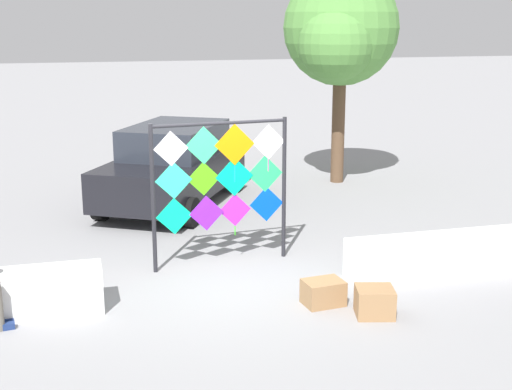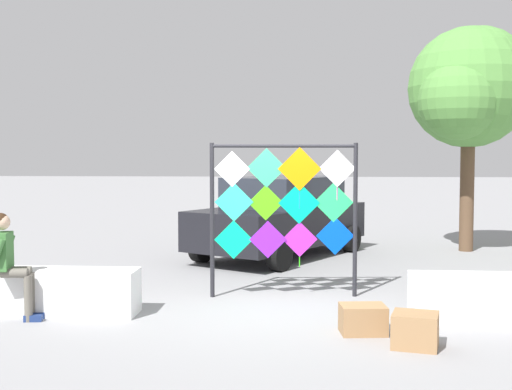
% 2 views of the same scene
% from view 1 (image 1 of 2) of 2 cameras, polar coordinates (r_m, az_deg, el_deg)
% --- Properties ---
extents(ground, '(120.00, 120.00, 0.00)m').
position_cam_1_polar(ground, '(11.16, -2.34, -7.35)').
color(ground, gray).
extents(plaza_ledge_right, '(3.63, 0.62, 0.64)m').
position_cam_1_polar(plaza_ledge_right, '(12.08, 15.65, -4.57)').
color(plaza_ledge_right, white).
rests_on(plaza_ledge_right, ground).
extents(kite_display_rack, '(2.35, 0.28, 2.47)m').
position_cam_1_polar(kite_display_rack, '(11.71, -2.86, 1.42)').
color(kite_display_rack, '#232328').
rests_on(kite_display_rack, ground).
extents(parked_car, '(4.04, 4.98, 1.79)m').
position_cam_1_polar(parked_car, '(15.83, -6.69, 2.45)').
color(parked_car, black).
rests_on(parked_car, ground).
extents(cardboard_box_large, '(0.61, 0.49, 0.37)m').
position_cam_1_polar(cardboard_box_large, '(10.45, 5.47, -7.86)').
color(cardboard_box_large, '#9E754C').
rests_on(cardboard_box_large, ground).
extents(cardboard_box_small, '(0.63, 0.59, 0.41)m').
position_cam_1_polar(cardboard_box_small, '(10.17, 9.58, -8.53)').
color(cardboard_box_small, '#9E754C').
rests_on(cardboard_box_small, ground).
extents(tree_far_right, '(2.83, 3.01, 5.28)m').
position_cam_1_polar(tree_far_right, '(17.63, 6.99, 13.24)').
color(tree_far_right, brown).
rests_on(tree_far_right, ground).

